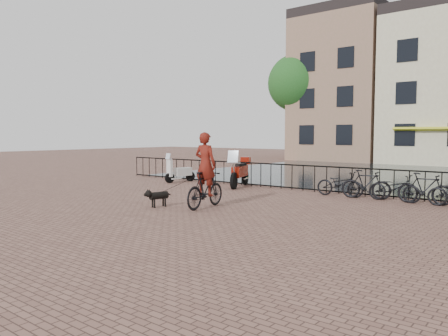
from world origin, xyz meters
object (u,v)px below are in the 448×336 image
Objects in this scene: cyclist at (205,175)px; dog at (159,198)px; scooter at (180,167)px; motorcycle at (240,168)px.

dog is at bearing 24.64° from cyclist.
dog is 7.00m from scooter.
motorcycle is at bearing -71.07° from cyclist.
motorcycle reaches higher than dog.
motorcycle is 3.28m from scooter.
dog is (-1.24, -0.75, -0.73)m from cyclist.
cyclist is at bearing -84.66° from motorcycle.
scooter is (-5.64, 4.68, -0.32)m from cyclist.
dog is 0.38× the size of motorcycle.
dog is at bearing -99.05° from motorcycle.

